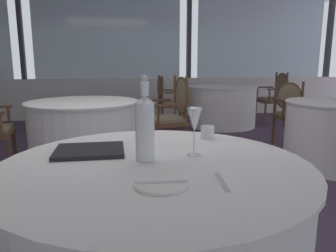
% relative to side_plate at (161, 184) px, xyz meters
% --- Properties ---
extents(ground_plane, '(14.92, 14.92, 0.00)m').
position_rel_side_plate_xyz_m(ground_plane, '(-0.10, 1.66, -0.76)').
color(ground_plane, '#47384C').
extents(window_wall_far, '(10.97, 0.14, 3.00)m').
position_rel_side_plate_xyz_m(window_wall_far, '(-0.10, 5.97, 0.44)').
color(window_wall_far, silver).
rests_on(window_wall_far, ground_plane).
extents(foreground_table, '(1.33, 1.33, 0.75)m').
position_rel_side_plate_xyz_m(foreground_table, '(0.02, 0.26, -0.38)').
color(foreground_table, white).
rests_on(foreground_table, ground_plane).
extents(side_plate, '(0.19, 0.19, 0.01)m').
position_rel_side_plate_xyz_m(side_plate, '(0.00, 0.00, 0.00)').
color(side_plate, white).
rests_on(side_plate, foreground_table).
extents(butter_knife, '(0.19, 0.04, 0.00)m').
position_rel_side_plate_xyz_m(butter_knife, '(0.00, 0.00, 0.01)').
color(butter_knife, silver).
rests_on(butter_knife, foreground_table).
extents(dinner_fork, '(0.04, 0.19, 0.00)m').
position_rel_side_plate_xyz_m(dinner_fork, '(0.22, -0.01, -0.00)').
color(dinner_fork, silver).
rests_on(dinner_fork, foreground_table).
extents(water_bottle, '(0.08, 0.08, 0.37)m').
position_rel_side_plate_xyz_m(water_bottle, '(-0.02, 0.30, 0.15)').
color(water_bottle, white).
rests_on(water_bottle, foreground_table).
extents(wine_glass, '(0.07, 0.07, 0.22)m').
position_rel_side_plate_xyz_m(wine_glass, '(0.21, 0.33, 0.15)').
color(wine_glass, white).
rests_on(wine_glass, foreground_table).
extents(water_tumbler, '(0.08, 0.08, 0.07)m').
position_rel_side_plate_xyz_m(water_tumbler, '(0.38, 0.65, 0.03)').
color(water_tumbler, white).
rests_on(water_tumbler, foreground_table).
extents(menu_book, '(0.32, 0.26, 0.02)m').
position_rel_side_plate_xyz_m(menu_book, '(-0.26, 0.47, 0.01)').
color(menu_book, black).
rests_on(menu_book, foreground_table).
extents(background_table_0, '(1.27, 1.27, 0.75)m').
position_rel_side_plate_xyz_m(background_table_0, '(1.94, 4.61, -0.38)').
color(background_table_0, white).
rests_on(background_table_0, ground_plane).
extents(dining_chair_0_0, '(0.48, 0.54, 1.00)m').
position_rel_side_plate_xyz_m(dining_chair_0_0, '(3.01, 4.60, -0.17)').
color(dining_chair_0_0, brown).
rests_on(dining_chair_0_0, ground_plane).
extents(dining_chair_0_1, '(0.48, 0.54, 0.96)m').
position_rel_side_plate_xyz_m(dining_chair_0_1, '(0.88, 4.62, -0.20)').
color(dining_chair_0_1, brown).
rests_on(dining_chair_0_1, ground_plane).
extents(background_table_2, '(1.04, 1.04, 0.75)m').
position_rel_side_plate_xyz_m(background_table_2, '(2.31, 2.07, -0.38)').
color(background_table_2, white).
rests_on(background_table_2, ground_plane).
extents(dining_chair_2_0, '(0.57, 0.50, 0.91)m').
position_rel_side_plate_xyz_m(dining_chair_2_0, '(2.39, 3.01, -0.22)').
color(dining_chair_2_0, brown).
rests_on(dining_chair_2_0, ground_plane).
extents(background_table_3, '(1.25, 1.25, 0.75)m').
position_rel_side_plate_xyz_m(background_table_3, '(-0.45, 2.64, -0.38)').
color(background_table_3, white).
rests_on(background_table_3, ground_plane).
extents(dining_chair_3_0, '(0.52, 0.58, 1.02)m').
position_rel_side_plate_xyz_m(dining_chair_3_0, '(0.61, 2.77, -0.16)').
color(dining_chair_3_0, brown).
rests_on(dining_chair_3_0, ground_plane).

